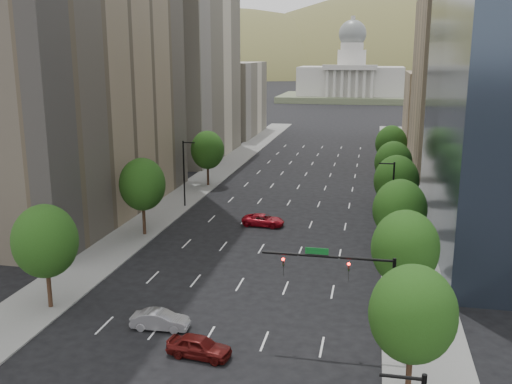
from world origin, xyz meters
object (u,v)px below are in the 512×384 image
Objects in this scene: car_maroon at (199,346)px; car_silver at (160,320)px; traffic_signal at (356,281)px; capitol at (351,81)px; car_red_far at (263,220)px.

car_silver is at bearing 57.75° from car_maroon.
traffic_signal is 15.10m from car_silver.
capitol is 191.48m from car_red_far.
capitol is 13.27× the size of car_maroon.
car_red_far is at bearing 10.22° from car_maroon.
car_red_far is at bearing 112.77° from traffic_signal.
car_maroon is 1.03× the size of car_silver.
traffic_signal is 219.99m from capitol.
traffic_signal is at bearing -66.21° from car_maroon.
capitol is 219.55m from car_silver.
traffic_signal is at bearing -94.54° from car_silver.
capitol is (-10.53, 219.71, 3.40)m from traffic_signal.
car_silver is at bearing -91.02° from capitol.
car_silver is (-4.10, 3.39, -0.05)m from car_maroon.
car_maroon reaches higher than car_silver.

